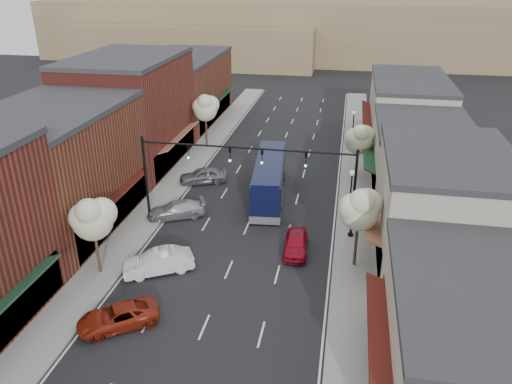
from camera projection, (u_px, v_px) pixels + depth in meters
The scene contains 28 objects.
ground at pixel (221, 287), 31.86m from camera, with size 160.00×160.00×0.00m, color black.
sidewalk_left at pixel (186, 170), 49.80m from camera, with size 2.80×73.00×0.15m, color gray.
sidewalk_right at pixel (356, 183), 46.98m from camera, with size 2.80×73.00×0.15m, color gray.
curb_left at pixel (199, 171), 49.57m from camera, with size 0.25×73.00×0.17m, color gray.
curb_right at pixel (341, 182), 47.21m from camera, with size 0.25×73.00×0.17m, color gray.
bldg_left_midnear at pixel (57, 169), 37.70m from camera, with size 10.14×14.10×9.40m.
bldg_left_midfar at pixel (131, 112), 49.93m from camera, with size 10.14×14.10×10.90m.
bldg_left_far at pixel (183, 89), 64.76m from camera, with size 10.14×18.10×8.40m.
bldg_right_near at pixel (476, 341), 22.98m from camera, with size 9.14×12.10×5.90m.
bldg_right_midnear at pixel (441, 209), 33.31m from camera, with size 9.14×12.10×7.90m.
bldg_right_midfar at pixel (420, 157), 44.36m from camera, with size 9.14×12.10×6.40m.
bldg_right_far at pixel (407, 111), 56.69m from camera, with size 9.14×16.10×7.40m.
hill_far at pixel (321, 29), 109.94m from camera, with size 120.00×30.00×12.00m, color #7A6647.
hill_near at pixel (197, 43), 104.23m from camera, with size 50.00×20.00×8.00m, color #7A6647.
signal_mast_right at pixel (322, 179), 36.17m from camera, with size 8.22×0.46×7.00m.
signal_mast_left at pixel (174, 168), 38.06m from camera, with size 8.22×0.46×7.00m.
tree_right_near at pixel (360, 208), 32.15m from camera, with size 2.85×2.65×5.95m.
tree_right_far at pixel (359, 138), 46.66m from camera, with size 2.85×2.65×5.43m.
tree_left_near at pixel (92, 217), 31.46m from camera, with size 2.85×2.65×5.69m.
tree_left_far at pixel (206, 107), 54.57m from camera, with size 2.85×2.65×6.13m.
lamp_post_near at pixel (351, 188), 38.71m from camera, with size 0.44×0.44×4.44m.
lamp_post_far at pixel (353, 124), 54.37m from camera, with size 0.44×0.44×4.44m.
coach_bus at pixel (269, 178), 43.53m from camera, with size 3.50×11.36×3.42m.
red_hatchback at pixel (296, 243), 35.44m from camera, with size 1.66×4.13×1.41m, color maroon.
parked_car_a at pixel (118, 317), 28.13m from camera, with size 2.09×4.54×1.26m, color maroon.
parked_car_b at pixel (158, 262), 33.09m from camera, with size 1.62×4.66×1.53m, color white.
parked_car_c at pixel (176, 210), 40.43m from camera, with size 1.88×4.63×1.35m, color #AAA9AF.
parked_car_d at pixel (203, 175), 46.84m from camera, with size 1.77×4.41×1.50m, color slate.
Camera 1 is at (7.07, -25.65, 18.67)m, focal length 35.00 mm.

